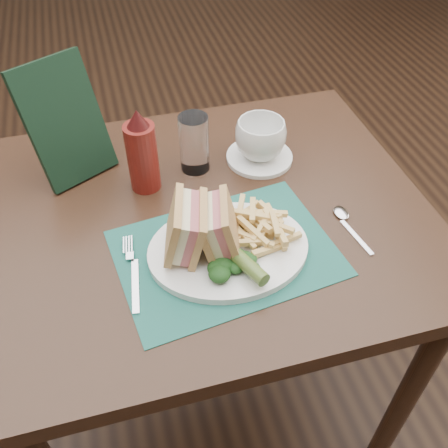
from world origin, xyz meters
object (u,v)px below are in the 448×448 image
at_px(table_main, 210,317).
at_px(placemat, 226,253).
at_px(drinking_glass, 194,143).
at_px(sandwich_half_b, 207,226).
at_px(check_presenter, 65,122).
at_px(saucer, 259,157).
at_px(coffee_cup, 260,139).
at_px(plate, 228,249).
at_px(sandwich_half_a, 174,228).
at_px(ketchup_bottle, 142,150).

xyz_separation_m(table_main, placemat, (0.01, -0.12, 0.38)).
bearing_deg(drinking_glass, sandwich_half_b, -97.88).
relative_size(table_main, check_presenter, 3.50).
bearing_deg(saucer, placemat, -120.27).
distance_m(saucer, coffee_cup, 0.05).
height_order(sandwich_half_b, check_presenter, check_presenter).
height_order(table_main, coffee_cup, coffee_cup).
height_order(plate, coffee_cup, coffee_cup).
bearing_deg(drinking_glass, sandwich_half_a, -110.59).
distance_m(sandwich_half_a, coffee_cup, 0.34).
relative_size(sandwich_half_a, ketchup_bottle, 0.60).
height_order(table_main, ketchup_bottle, ketchup_bottle).
bearing_deg(saucer, ketchup_bottle, -174.42).
xyz_separation_m(placemat, ketchup_bottle, (-0.11, 0.23, 0.09)).
bearing_deg(ketchup_bottle, sandwich_half_b, -70.41).
distance_m(table_main, placemat, 0.40).
relative_size(sandwich_half_a, check_presenter, 0.44).
bearing_deg(coffee_cup, sandwich_half_a, -135.14).
bearing_deg(sandwich_half_b, plate, -0.98).
bearing_deg(check_presenter, coffee_cup, -37.64).
relative_size(sandwich_half_a, saucer, 0.75).
height_order(table_main, sandwich_half_b, sandwich_half_b).
distance_m(placemat, drinking_glass, 0.27).
distance_m(plate, coffee_cup, 0.30).
relative_size(saucer, drinking_glass, 1.15).
distance_m(placemat, sandwich_half_b, 0.08).
bearing_deg(placemat, table_main, 92.57).
height_order(sandwich_half_a, drinking_glass, same).
xyz_separation_m(sandwich_half_b, coffee_cup, (0.18, 0.25, -0.02)).
distance_m(plate, ketchup_bottle, 0.27).
bearing_deg(placemat, sandwich_half_a, 168.05).
xyz_separation_m(placemat, saucer, (0.15, 0.26, 0.00)).
relative_size(table_main, plate, 3.00).
xyz_separation_m(plate, sandwich_half_a, (-0.09, 0.02, 0.06)).
relative_size(sandwich_half_a, sandwich_half_b, 1.06).
distance_m(coffee_cup, drinking_glass, 0.15).
bearing_deg(sandwich_half_a, check_presenter, 131.60).
bearing_deg(placemat, check_presenter, 127.67).
bearing_deg(saucer, table_main, -139.43).
distance_m(sandwich_half_a, check_presenter, 0.35).
height_order(placemat, coffee_cup, coffee_cup).
relative_size(table_main, saucer, 6.00).
distance_m(saucer, check_presenter, 0.43).
bearing_deg(table_main, saucer, 40.57).
height_order(plate, saucer, plate).
distance_m(sandwich_half_b, check_presenter, 0.39).
xyz_separation_m(sandwich_half_b, check_presenter, (-0.22, 0.32, 0.05)).
height_order(plate, ketchup_bottle, ketchup_bottle).
bearing_deg(saucer, drinking_glass, 176.82).
height_order(table_main, saucer, saucer).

